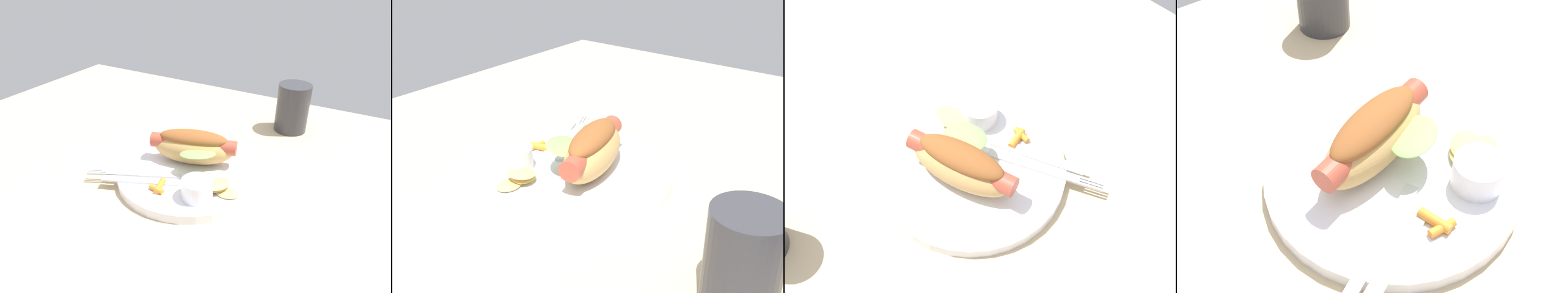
% 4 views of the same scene
% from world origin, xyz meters
% --- Properties ---
extents(ground_plane, '(1.20, 0.90, 0.02)m').
position_xyz_m(ground_plane, '(0.00, 0.00, -0.01)').
color(ground_plane, tan).
extents(plate, '(0.25, 0.25, 0.02)m').
position_xyz_m(plate, '(-0.01, -0.02, 0.01)').
color(plate, white).
rests_on(plate, ground_plane).
extents(hot_dog, '(0.15, 0.11, 0.06)m').
position_xyz_m(hot_dog, '(-0.01, -0.04, 0.05)').
color(hot_dog, tan).
rests_on(hot_dog, plate).
extents(sauce_ramekin, '(0.05, 0.05, 0.03)m').
position_xyz_m(sauce_ramekin, '(-0.06, 0.04, 0.03)').
color(sauce_ramekin, white).
rests_on(sauce_ramekin, plate).
extents(fork, '(0.15, 0.08, 0.00)m').
position_xyz_m(fork, '(0.06, 0.04, 0.02)').
color(fork, silver).
rests_on(fork, plate).
extents(knife, '(0.13, 0.06, 0.00)m').
position_xyz_m(knife, '(0.04, 0.05, 0.02)').
color(knife, silver).
rests_on(knife, plate).
extents(chips_pile, '(0.07, 0.06, 0.02)m').
position_xyz_m(chips_pile, '(-0.09, 0.01, 0.02)').
color(chips_pile, '#DFBD69').
rests_on(chips_pile, plate).
extents(carrot_garnish, '(0.03, 0.03, 0.01)m').
position_xyz_m(carrot_garnish, '(-0.00, 0.06, 0.02)').
color(carrot_garnish, orange).
rests_on(carrot_garnish, plate).
extents(drinking_cup, '(0.07, 0.07, 0.10)m').
position_xyz_m(drinking_cup, '(-0.11, -0.29, 0.05)').
color(drinking_cup, '#333338').
rests_on(drinking_cup, ground_plane).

